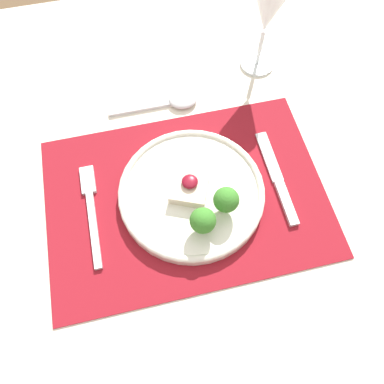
# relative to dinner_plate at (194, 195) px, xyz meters

# --- Properties ---
(ground_plane) EXTENTS (8.00, 8.00, 0.00)m
(ground_plane) POSITION_rel_dinner_plate_xyz_m (-0.01, 0.01, -0.78)
(ground_plane) COLOR brown
(dining_table) EXTENTS (1.40, 1.10, 0.76)m
(dining_table) POSITION_rel_dinner_plate_xyz_m (-0.01, 0.01, -0.10)
(dining_table) COLOR beige
(dining_table) RESTS_ON ground_plane
(placemat) EXTENTS (0.47, 0.33, 0.00)m
(placemat) POSITION_rel_dinner_plate_xyz_m (-0.01, 0.01, -0.02)
(placemat) COLOR maroon
(placemat) RESTS_ON dining_table
(dinner_plate) EXTENTS (0.25, 0.25, 0.07)m
(dinner_plate) POSITION_rel_dinner_plate_xyz_m (0.00, 0.00, 0.00)
(dinner_plate) COLOR silver
(dinner_plate) RESTS_ON placemat
(fork) EXTENTS (0.02, 0.19, 0.01)m
(fork) POSITION_rel_dinner_plate_xyz_m (-0.17, 0.02, -0.01)
(fork) COLOR silver
(fork) RESTS_ON placemat
(knife) EXTENTS (0.02, 0.19, 0.01)m
(knife) POSITION_rel_dinner_plate_xyz_m (0.15, -0.01, -0.01)
(knife) COLOR silver
(knife) RESTS_ON placemat
(spoon) EXTENTS (0.17, 0.05, 0.02)m
(spoon) POSITION_rel_dinner_plate_xyz_m (0.01, 0.21, -0.01)
(spoon) COLOR silver
(spoon) RESTS_ON dining_table
(wine_glass_near) EXTENTS (0.07, 0.07, 0.18)m
(wine_glass_near) POSITION_rel_dinner_plate_xyz_m (0.20, 0.27, 0.11)
(wine_glass_near) COLOR white
(wine_glass_near) RESTS_ON dining_table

